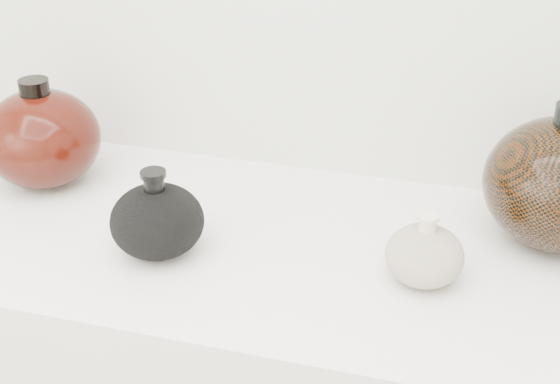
# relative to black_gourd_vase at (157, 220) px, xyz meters

# --- Properties ---
(black_gourd_vase) EXTENTS (0.17, 0.17, 0.13)m
(black_gourd_vase) POSITION_rel_black_gourd_vase_xyz_m (0.00, 0.00, 0.00)
(black_gourd_vase) COLOR black
(black_gourd_vase) RESTS_ON display_counter
(cream_gourd_vase) EXTENTS (0.14, 0.14, 0.11)m
(cream_gourd_vase) POSITION_rel_black_gourd_vase_xyz_m (0.38, 0.03, -0.01)
(cream_gourd_vase) COLOR #C5B398
(cream_gourd_vase) RESTS_ON display_counter
(left_round_pot) EXTENTS (0.20, 0.20, 0.18)m
(left_round_pot) POSITION_rel_black_gourd_vase_xyz_m (-0.27, 0.15, 0.03)
(left_round_pot) COLOR black
(left_round_pot) RESTS_ON display_counter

